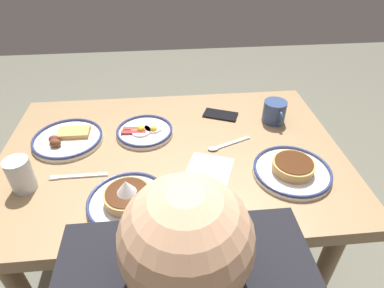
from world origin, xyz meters
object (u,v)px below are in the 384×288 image
coffee_mug (275,112)px  fork_near (78,176)px  plate_far_companion (292,170)px  drinking_glass (21,176)px  plate_far_side (128,199)px  cell_phone (220,115)px  plate_near_main (145,131)px  paper_napkin (210,168)px  tea_spoon (223,146)px  plate_center_pancakes (68,139)px

coffee_mug → fork_near: bearing=19.8°
coffee_mug → fork_near: (0.76, 0.27, -0.04)m
plate_far_companion → drinking_glass: (0.88, -0.02, 0.03)m
plate_far_side → cell_phone: plate_far_side is taller
plate_near_main → fork_near: plate_near_main is taller
plate_far_side → paper_napkin: plate_far_side is taller
cell_phone → fork_near: (0.54, 0.34, -0.00)m
plate_near_main → drinking_glass: size_ratio=1.96×
plate_far_companion → plate_far_side: (0.55, 0.09, 0.00)m
plate_near_main → plate_far_companion: plate_far_companion is taller
plate_far_companion → tea_spoon: bearing=-40.4°
plate_far_side → cell_phone: (-0.37, -0.48, -0.02)m
coffee_mug → cell_phone: 0.23m
drinking_glass → cell_phone: size_ratio=0.80×
plate_far_companion → fork_near: 0.73m
plate_near_main → fork_near: bearing=46.6°
plate_near_main → paper_napkin: size_ratio=1.50×
plate_near_main → plate_far_companion: size_ratio=0.85×
plate_center_pancakes → drinking_glass: size_ratio=2.32×
plate_far_side → plate_center_pancakes: bearing=-54.2°
paper_napkin → tea_spoon: 0.14m
plate_center_pancakes → plate_far_side: (-0.25, 0.35, 0.01)m
cell_phone → tea_spoon: 0.22m
plate_far_companion → cell_phone: plate_far_companion is taller
plate_center_pancakes → plate_far_side: size_ratio=1.05×
plate_near_main → plate_far_side: 0.38m
drinking_glass → tea_spoon: bearing=-167.0°
coffee_mug → drinking_glass: 0.97m
drinking_glass → coffee_mug: bearing=-161.3°
coffee_mug → paper_napkin: 0.42m
fork_near → coffee_mug: bearing=-160.2°
coffee_mug → paper_napkin: bearing=41.5°
plate_near_main → cell_phone: bearing=-161.8°
paper_napkin → plate_far_companion: bearing=168.9°
plate_far_side → tea_spoon: plate_far_side is taller
plate_far_companion → paper_napkin: 0.28m
plate_center_pancakes → plate_far_companion: (-0.80, 0.26, 0.00)m
cell_phone → tea_spoon: (0.03, 0.22, 0.00)m
tea_spoon → plate_far_side: bearing=37.5°
plate_far_companion → tea_spoon: (0.21, -0.17, -0.01)m
plate_far_companion → paper_napkin: plate_far_companion is taller
cell_phone → coffee_mug: bearing=-174.7°
cell_phone → paper_napkin: size_ratio=0.96×
tea_spoon → plate_far_companion: bearing=139.6°
plate_far_side → paper_napkin: bearing=-152.6°
fork_near → cell_phone: bearing=-148.1°
plate_far_side → cell_phone: 0.60m
plate_far_companion → plate_near_main: bearing=-29.7°
plate_far_companion → paper_napkin: bearing=-11.1°
cell_phone → paper_napkin: 0.35m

